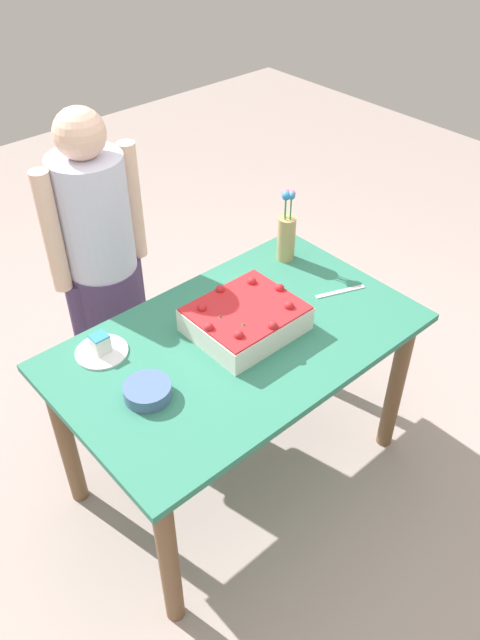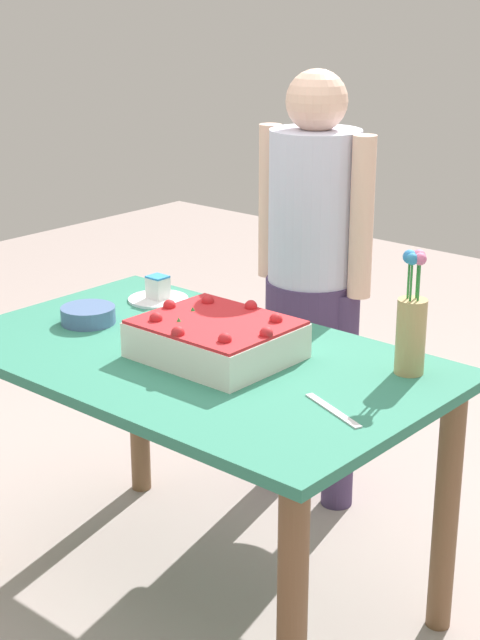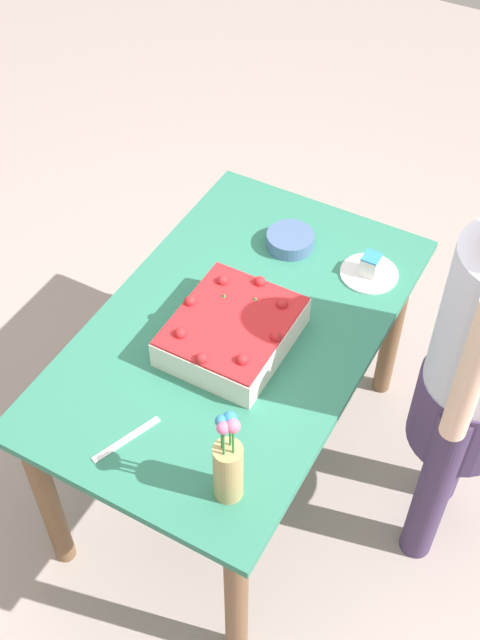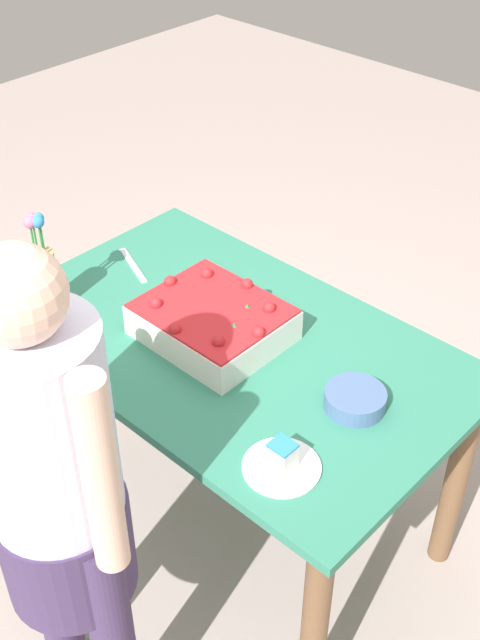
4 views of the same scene
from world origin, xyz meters
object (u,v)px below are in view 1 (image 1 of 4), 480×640
(cake_knife, at_px, (340,292))
(flower_vase, at_px, (286,233))
(sheet_cake, at_px, (245,319))
(person_standing, at_px, (100,256))
(serving_plate_with_slice, at_px, (101,348))
(fruit_bowl, at_px, (148,391))

(cake_knife, relative_size, flower_vase, 0.66)
(sheet_cake, relative_size, flower_vase, 1.20)
(cake_knife, xyz_separation_m, person_standing, (-0.65, 0.78, 0.08))
(serving_plate_with_slice, bearing_deg, fruit_bowl, -89.94)
(flower_vase, height_order, person_standing, person_standing)
(serving_plate_with_slice, relative_size, cake_knife, 0.88)
(cake_knife, relative_size, person_standing, 0.15)
(cake_knife, bearing_deg, sheet_cake, 10.96)
(sheet_cake, distance_m, flower_vase, 0.53)
(sheet_cake, height_order, flower_vase, flower_vase)
(flower_vase, bearing_deg, sheet_cake, -151.73)
(sheet_cake, distance_m, fruit_bowl, 0.48)
(person_standing, bearing_deg, flower_vase, 55.45)
(cake_knife, bearing_deg, flower_vase, -69.80)
(fruit_bowl, relative_size, person_standing, 0.11)
(sheet_cake, bearing_deg, serving_plate_with_slice, 152.41)
(sheet_cake, xyz_separation_m, person_standing, (-0.20, 0.70, 0.02))
(serving_plate_with_slice, bearing_deg, cake_knife, -19.68)
(cake_knife, height_order, fruit_bowl, fruit_bowl)
(fruit_bowl, bearing_deg, person_standing, 69.15)
(flower_vase, relative_size, person_standing, 0.22)
(cake_knife, height_order, person_standing, person_standing)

